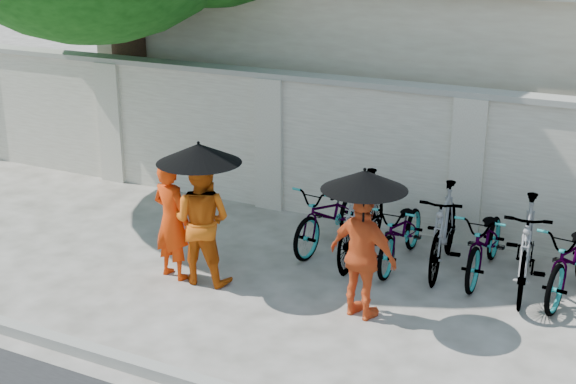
% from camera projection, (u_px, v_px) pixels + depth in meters
% --- Properties ---
extents(ground, '(80.00, 80.00, 0.00)m').
position_uv_depth(ground, '(220.00, 300.00, 9.30)').
color(ground, '#BCB3A8').
extents(kerb, '(40.00, 0.16, 0.12)m').
position_uv_depth(kerb, '(128.00, 363.00, 7.85)').
color(kerb, gray).
rests_on(kerb, ground).
extents(compound_wall, '(20.00, 0.30, 2.00)m').
position_uv_depth(compound_wall, '(400.00, 160.00, 11.24)').
color(compound_wall, beige).
rests_on(compound_wall, ground).
extents(building_behind, '(14.00, 6.00, 3.20)m').
position_uv_depth(building_behind, '(532.00, 79.00, 13.81)').
color(building_behind, beige).
rests_on(building_behind, ground).
extents(monk_left, '(0.60, 0.45, 1.49)m').
position_uv_depth(monk_left, '(172.00, 220.00, 9.69)').
color(monk_left, '#E73707').
rests_on(monk_left, ground).
extents(monk_center, '(0.82, 0.67, 1.55)m').
position_uv_depth(monk_center, '(202.00, 221.00, 9.56)').
color(monk_center, '#D6590E').
rests_on(monk_center, ground).
extents(parasol_center, '(0.99, 0.99, 0.88)m').
position_uv_depth(parasol_center, '(199.00, 153.00, 9.20)').
color(parasol_center, black).
rests_on(parasol_center, ground).
extents(monk_right, '(0.90, 0.54, 1.44)m').
position_uv_depth(monk_right, '(363.00, 256.00, 8.69)').
color(monk_right, '#DD5420').
rests_on(monk_right, ground).
extents(parasol_right, '(0.92, 0.92, 0.90)m').
position_uv_depth(parasol_right, '(364.00, 180.00, 8.33)').
color(parasol_right, black).
rests_on(parasol_right, ground).
extents(bike_0, '(0.79, 1.80, 0.92)m').
position_uv_depth(bike_0, '(331.00, 214.00, 10.70)').
color(bike_0, gray).
rests_on(bike_0, ground).
extents(bike_1, '(0.67, 1.90, 1.12)m').
position_uv_depth(bike_1, '(362.00, 217.00, 10.30)').
color(bike_1, gray).
rests_on(bike_1, ground).
extents(bike_2, '(0.63, 1.67, 0.87)m').
position_uv_depth(bike_2, '(402.00, 232.00, 10.16)').
color(bike_2, gray).
rests_on(bike_2, ground).
extents(bike_3, '(0.73, 1.83, 1.07)m').
position_uv_depth(bike_3, '(444.00, 229.00, 9.96)').
color(bike_3, gray).
rests_on(bike_3, ground).
extents(bike_4, '(0.64, 1.71, 0.89)m').
position_uv_depth(bike_4, '(486.00, 242.00, 9.81)').
color(bike_4, gray).
rests_on(bike_4, ground).
extents(bike_5, '(0.77, 1.90, 1.11)m').
position_uv_depth(bike_5, '(527.00, 246.00, 9.39)').
color(bike_5, gray).
rests_on(bike_5, ground).
extents(bike_6, '(0.83, 1.83, 0.93)m').
position_uv_depth(bike_6, '(573.00, 259.00, 9.26)').
color(bike_6, gray).
rests_on(bike_6, ground).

